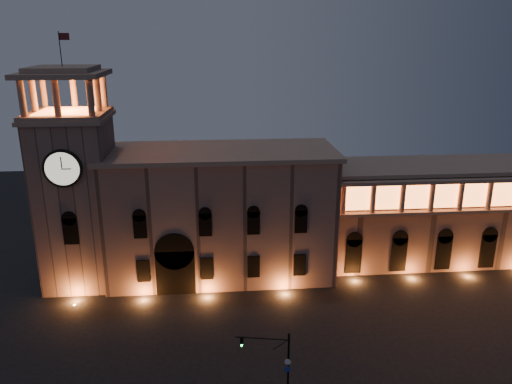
% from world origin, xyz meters
% --- Properties ---
extents(ground, '(160.00, 160.00, 0.00)m').
position_xyz_m(ground, '(0.00, 0.00, 0.00)').
color(ground, black).
rests_on(ground, ground).
extents(government_building, '(30.80, 12.80, 17.60)m').
position_xyz_m(government_building, '(-2.08, 21.93, 8.77)').
color(government_building, '#846256').
rests_on(government_building, ground).
extents(clock_tower, '(9.80, 9.80, 32.40)m').
position_xyz_m(clock_tower, '(-20.50, 20.98, 12.50)').
color(clock_tower, '#846256').
rests_on(clock_tower, ground).
extents(colonnade_wing, '(40.60, 11.50, 14.50)m').
position_xyz_m(colonnade_wing, '(32.00, 23.92, 7.33)').
color(colonnade_wing, '#7F5D51').
rests_on(colonnade_wing, ground).
extents(traffic_light, '(4.98, 1.23, 6.93)m').
position_xyz_m(traffic_light, '(2.64, -4.17, 3.64)').
color(traffic_light, black).
rests_on(traffic_light, ground).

